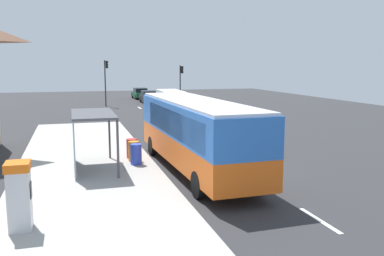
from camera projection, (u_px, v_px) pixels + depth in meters
ground_plane at (168, 128)px, 31.77m from camera, size 56.00×92.00×0.04m
sidewalk_platform at (88, 170)px, 18.60m from camera, size 6.20×30.00×0.18m
lane_stripe_seg_0 at (320, 220)px, 12.85m from camera, size 0.16×2.20×0.01m
lane_stripe_seg_1 at (252, 178)px, 17.60m from camera, size 0.16×2.20×0.01m
lane_stripe_seg_2 at (214, 154)px, 22.34m from camera, size 0.16×2.20×0.01m
lane_stripe_seg_3 at (188, 138)px, 27.09m from camera, size 0.16×2.20×0.01m
lane_stripe_seg_4 at (171, 127)px, 31.83m from camera, size 0.16×2.20×0.01m
lane_stripe_seg_5 at (158, 119)px, 36.58m from camera, size 0.16×2.20×0.01m
lane_stripe_seg_6 at (148, 113)px, 41.32m from camera, size 0.16×2.20×0.01m
lane_stripe_seg_7 at (140, 108)px, 46.07m from camera, size 0.16×2.20×0.01m
bus at (195, 131)px, 18.56m from camera, size 2.82×11.08×3.21m
white_van at (171, 100)px, 40.02m from camera, size 2.20×5.27×2.30m
sedan_near at (149, 97)px, 51.71m from camera, size 1.87×4.42×1.52m
sedan_far at (140, 93)px, 58.11m from camera, size 1.90×4.43×1.52m
ticket_machine at (19, 195)px, 11.57m from camera, size 0.66×0.76×1.94m
recycling_bin_blue at (136, 154)px, 19.28m from camera, size 0.52×0.52×0.95m
recycling_bin_orange at (134, 151)px, 19.95m from camera, size 0.52×0.52×0.95m
recycling_bin_red at (132, 148)px, 20.61m from camera, size 0.52×0.52×0.95m
traffic_light_near_side at (181, 79)px, 48.78m from camera, size 0.49×0.28×4.65m
traffic_light_far_side at (106, 76)px, 47.10m from camera, size 0.49×0.28×5.25m
bus_shelter at (86, 126)px, 18.21m from camera, size 1.80×4.00×2.50m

